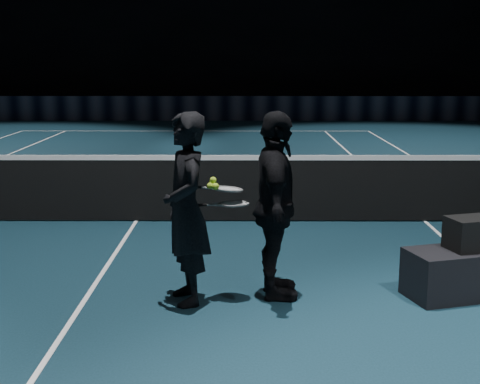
# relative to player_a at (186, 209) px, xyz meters

# --- Properties ---
(floor) EXTENTS (36.00, 36.00, 0.00)m
(floor) POSITION_rel_player_a_xyz_m (-0.99, 3.17, -0.90)
(floor) COLOR black
(floor) RESTS_ON ground
(court_lines) EXTENTS (10.98, 23.78, 0.01)m
(court_lines) POSITION_rel_player_a_xyz_m (-0.99, 3.17, -0.90)
(court_lines) COLOR white
(court_lines) RESTS_ON floor
(net_mesh) EXTENTS (12.80, 0.02, 0.86)m
(net_mesh) POSITION_rel_player_a_xyz_m (-0.99, 3.17, -0.45)
(net_mesh) COLOR black
(net_mesh) RESTS_ON floor
(net_tape) EXTENTS (12.80, 0.03, 0.07)m
(net_tape) POSITION_rel_player_a_xyz_m (-0.99, 3.17, 0.01)
(net_tape) COLOR white
(net_tape) RESTS_ON net_mesh
(sponsor_backdrop) EXTENTS (22.00, 0.15, 0.90)m
(sponsor_backdrop) POSITION_rel_player_a_xyz_m (-0.99, 18.67, -0.45)
(sponsor_backdrop) COLOR black
(sponsor_backdrop) RESTS_ON floor
(player_a) EXTENTS (0.61, 0.76, 1.80)m
(player_a) POSITION_rel_player_a_xyz_m (0.00, 0.00, 0.00)
(player_a) COLOR black
(player_a) RESTS_ON floor
(player_b) EXTENTS (0.45, 1.06, 1.80)m
(player_b) POSITION_rel_player_a_xyz_m (0.84, 0.13, 0.00)
(player_b) COLOR black
(player_b) RESTS_ON floor
(racket_lower) EXTENTS (0.71, 0.32, 0.03)m
(racket_lower) POSITION_rel_player_a_xyz_m (0.44, 0.07, 0.03)
(racket_lower) COLOR black
(racket_lower) RESTS_ON player_a
(racket_upper) EXTENTS (0.71, 0.37, 0.10)m
(racket_upper) POSITION_rel_player_a_xyz_m (0.39, 0.10, 0.17)
(racket_upper) COLOR black
(racket_upper) RESTS_ON player_b
(tennis_balls) EXTENTS (0.12, 0.10, 0.12)m
(tennis_balls) POSITION_rel_player_a_xyz_m (0.25, 0.05, 0.23)
(tennis_balls) COLOR #B0D82D
(tennis_balls) RESTS_ON racket_upper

